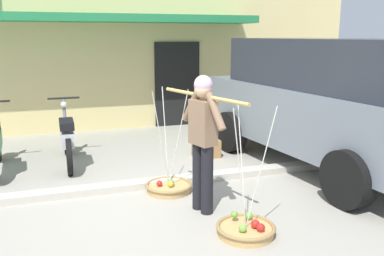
% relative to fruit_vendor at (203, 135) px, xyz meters
% --- Properties ---
extents(ground_plane, '(90.00, 90.00, 0.00)m').
position_rel_fruit_vendor_xyz_m(ground_plane, '(-0.44, 0.34, -0.98)').
color(ground_plane, '#9E998C').
extents(sidewalk_curb, '(20.00, 0.24, 0.10)m').
position_rel_fruit_vendor_xyz_m(sidewalk_curb, '(-0.44, 1.04, -0.93)').
color(sidewalk_curb, '#BAB4A5').
rests_on(sidewalk_curb, ground).
extents(fruit_vendor, '(0.49, 1.55, 1.70)m').
position_rel_fruit_vendor_xyz_m(fruit_vendor, '(0.00, 0.00, 0.00)').
color(fruit_vendor, black).
rests_on(fruit_vendor, ground).
extents(fruit_basket_left_side, '(0.66, 0.66, 1.45)m').
position_rel_fruit_vendor_xyz_m(fruit_basket_left_side, '(0.23, -0.77, -0.90)').
color(fruit_basket_left_side, tan).
rests_on(fruit_basket_left_side, ground).
extents(fruit_basket_right_side, '(0.66, 0.66, 1.45)m').
position_rel_fruit_vendor_xyz_m(fruit_basket_right_side, '(-0.23, 0.77, -0.90)').
color(fruit_basket_right_side, tan).
rests_on(fruit_basket_right_side, ground).
extents(motorcycle_second_in_row, '(0.54, 1.82, 1.09)m').
position_rel_fruit_vendor_xyz_m(motorcycle_second_in_row, '(-1.50, 2.55, -0.52)').
color(motorcycle_second_in_row, black).
rests_on(motorcycle_second_in_row, ground).
extents(parked_truck, '(2.55, 4.97, 2.10)m').
position_rel_fruit_vendor_xyz_m(parked_truck, '(2.56, 1.02, 0.15)').
color(parked_truck, slate).
rests_on(parked_truck, ground).
extents(storefront_building, '(13.00, 6.00, 4.20)m').
position_rel_fruit_vendor_xyz_m(storefront_building, '(-0.77, 7.51, 1.12)').
color(storefront_building, '#DBC684').
rests_on(storefront_building, ground).
extents(wooden_crate, '(0.44, 0.36, 0.32)m').
position_rel_fruit_vendor_xyz_m(wooden_crate, '(0.88, 2.21, -0.82)').
color(wooden_crate, olive).
rests_on(wooden_crate, ground).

